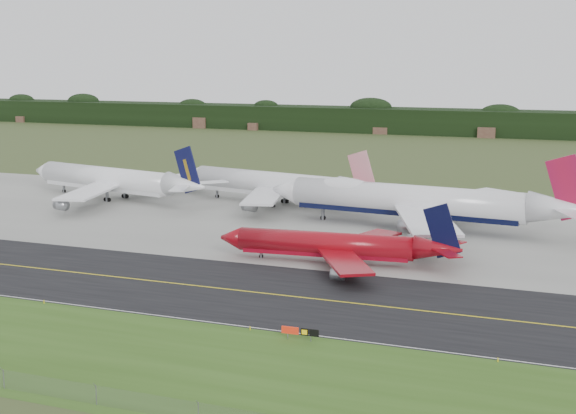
# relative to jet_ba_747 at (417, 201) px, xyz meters

# --- Properties ---
(ground) EXTENTS (600.00, 600.00, 0.00)m
(ground) POSITION_rel_jet_ba_747_xyz_m (-7.14, -51.76, -6.06)
(ground) COLOR #3A4922
(ground) RESTS_ON ground
(grass_verge) EXTENTS (400.00, 30.00, 0.01)m
(grass_verge) POSITION_rel_jet_ba_747_xyz_m (-7.14, -86.76, -6.06)
(grass_verge) COLOR #2F4F17
(grass_verge) RESTS_ON ground
(taxiway) EXTENTS (400.00, 32.00, 0.02)m
(taxiway) POSITION_rel_jet_ba_747_xyz_m (-7.14, -55.76, -6.05)
(taxiway) COLOR black
(taxiway) RESTS_ON ground
(apron) EXTENTS (400.00, 78.00, 0.01)m
(apron) POSITION_rel_jet_ba_747_xyz_m (-7.14, -0.76, -6.06)
(apron) COLOR gray
(apron) RESTS_ON ground
(taxiway_centreline) EXTENTS (400.00, 0.40, 0.00)m
(taxiway_centreline) POSITION_rel_jet_ba_747_xyz_m (-7.14, -55.76, -6.03)
(taxiway_centreline) COLOR gold
(taxiway_centreline) RESTS_ON taxiway
(taxiway_edge_line) EXTENTS (400.00, 0.25, 0.00)m
(taxiway_edge_line) POSITION_rel_jet_ba_747_xyz_m (-7.14, -71.26, -6.03)
(taxiway_edge_line) COLOR silver
(taxiway_edge_line) RESTS_ON taxiway
(perimeter_fence) EXTENTS (320.00, 0.10, 320.00)m
(perimeter_fence) POSITION_rel_jet_ba_747_xyz_m (-7.14, -99.76, -4.96)
(perimeter_fence) COLOR slate
(perimeter_fence) RESTS_ON ground
(horizon_treeline) EXTENTS (700.00, 25.00, 12.00)m
(horizon_treeline) POSITION_rel_jet_ba_747_xyz_m (-7.14, 222.01, -0.59)
(horizon_treeline) COLOR black
(horizon_treeline) RESTS_ON ground
(jet_ba_747) EXTENTS (70.90, 58.47, 17.81)m
(jet_ba_747) POSITION_rel_jet_ba_747_xyz_m (0.00, 0.00, 0.00)
(jet_ba_747) COLOR white
(jet_ba_747) RESTS_ON ground
(jet_red_737) EXTENTS (43.89, 35.64, 11.84)m
(jet_red_737) POSITION_rel_jet_ba_747_xyz_m (-6.97, -34.01, -2.79)
(jet_red_737) COLOR maroon
(jet_red_737) RESTS_ON ground
(jet_navy_gold) EXTENTS (59.50, 50.98, 15.46)m
(jet_navy_gold) POSITION_rel_jet_ba_747_xyz_m (-80.39, 8.46, -0.98)
(jet_navy_gold) COLOR white
(jet_navy_gold) RESTS_ON ground
(jet_star_tail) EXTENTS (57.37, 47.30, 15.20)m
(jet_star_tail) POSITION_rel_jet_ba_747_xyz_m (-38.53, 16.28, -1.00)
(jet_star_tail) COLOR white
(jet_star_tail) RESTS_ON ground
(taxiway_sign) EXTENTS (5.04, 0.35, 1.68)m
(taxiway_sign) POSITION_rel_jet_ba_747_xyz_m (0.15, -73.64, -4.88)
(taxiway_sign) COLOR slate
(taxiway_sign) RESTS_ON ground
(edge_marker_left) EXTENTS (0.16, 0.16, 0.50)m
(edge_marker_left) POSITION_rel_jet_ba_747_xyz_m (-40.94, -72.26, -5.81)
(edge_marker_left) COLOR yellow
(edge_marker_left) RESTS_ON ground
(edge_marker_center) EXTENTS (0.16, 0.16, 0.50)m
(edge_marker_center) POSITION_rel_jet_ba_747_xyz_m (-7.45, -72.26, -5.81)
(edge_marker_center) COLOR yellow
(edge_marker_center) RESTS_ON ground
(edge_marker_right) EXTENTS (0.16, 0.16, 0.50)m
(edge_marker_right) POSITION_rel_jet_ba_747_xyz_m (25.01, -72.26, -5.81)
(edge_marker_right) COLOR yellow
(edge_marker_right) RESTS_ON ground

